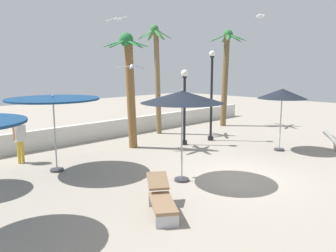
% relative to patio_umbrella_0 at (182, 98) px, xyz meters
% --- Properties ---
extents(ground_plane, '(56.00, 56.00, 0.00)m').
position_rel_patio_umbrella_0_xyz_m(ground_plane, '(1.42, -0.92, -2.73)').
color(ground_plane, '#9E9384').
extents(boundary_wall, '(25.20, 0.30, 0.89)m').
position_rel_patio_umbrella_0_xyz_m(boundary_wall, '(1.42, 7.54, -2.28)').
color(boundary_wall, silver).
rests_on(boundary_wall, ground_plane).
extents(patio_umbrella_0, '(2.65, 2.65, 2.99)m').
position_rel_patio_umbrella_0_xyz_m(patio_umbrella_0, '(0.00, 0.00, 0.00)').
color(patio_umbrella_0, '#333338').
rests_on(patio_umbrella_0, ground_plane).
extents(patio_umbrella_1, '(2.12, 2.12, 2.80)m').
position_rel_patio_umbrella_0_xyz_m(patio_umbrella_1, '(6.13, -0.28, -0.22)').
color(patio_umbrella_1, '#333338').
rests_on(patio_umbrella_1, ground_plane).
extents(patio_umbrella_3, '(3.15, 3.15, 2.73)m').
position_rel_patio_umbrella_0_xyz_m(patio_umbrella_3, '(-2.36, 3.88, -0.23)').
color(patio_umbrella_3, '#333338').
rests_on(patio_umbrella_3, ground_plane).
extents(palm_tree_0, '(2.22, 2.25, 5.95)m').
position_rel_patio_umbrella_0_xyz_m(palm_tree_0, '(9.93, 5.42, 0.88)').
color(palm_tree_0, brown).
rests_on(palm_tree_0, ground_plane).
extents(palm_tree_1, '(1.92, 1.84, 5.88)m').
position_rel_patio_umbrella_0_xyz_m(palm_tree_1, '(4.97, 6.42, 0.82)').
color(palm_tree_1, brown).
rests_on(palm_tree_1, ground_plane).
extents(palm_tree_2, '(2.04, 2.04, 5.16)m').
position_rel_patio_umbrella_0_xyz_m(palm_tree_2, '(1.77, 4.81, 0.43)').
color(palm_tree_2, brown).
rests_on(palm_tree_2, ground_plane).
extents(lamp_post_0, '(0.35, 0.35, 3.56)m').
position_rel_patio_umbrella_0_xyz_m(lamp_post_0, '(4.00, 3.51, -0.60)').
color(lamp_post_0, black).
rests_on(lamp_post_0, ground_plane).
extents(lamp_post_1, '(0.31, 0.31, 4.47)m').
position_rel_patio_umbrella_0_xyz_m(lamp_post_1, '(5.70, 3.24, -0.28)').
color(lamp_post_1, black).
rests_on(lamp_post_1, ground_plane).
extents(lounge_chair_0, '(1.51, 1.83, 0.82)m').
position_rel_patio_umbrella_0_xyz_m(lounge_chair_0, '(-2.20, -1.32, -2.32)').
color(lounge_chair_0, '#B7B7BC').
rests_on(lounge_chair_0, ground_plane).
extents(guest_0, '(0.55, 0.32, 1.71)m').
position_rel_patio_umbrella_0_xyz_m(guest_0, '(-2.82, 5.85, -1.69)').
color(guest_0, gold).
rests_on(guest_0, ground_plane).
extents(seagull_0, '(1.09, 0.71, 0.15)m').
position_rel_patio_umbrella_0_xyz_m(seagull_0, '(5.90, 0.83, 3.14)').
color(seagull_0, white).
extents(seagull_1, '(0.38, 1.38, 0.14)m').
position_rel_patio_umbrella_0_xyz_m(seagull_1, '(1.60, 5.34, 3.03)').
color(seagull_1, white).
extents(seagull_2, '(0.88, 0.48, 0.15)m').
position_rel_patio_umbrella_0_xyz_m(seagull_2, '(-0.68, 1.67, 0.95)').
color(seagull_2, white).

